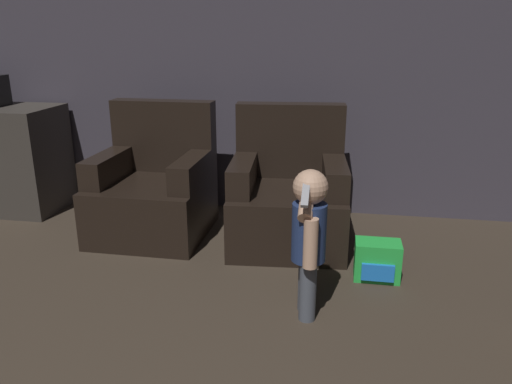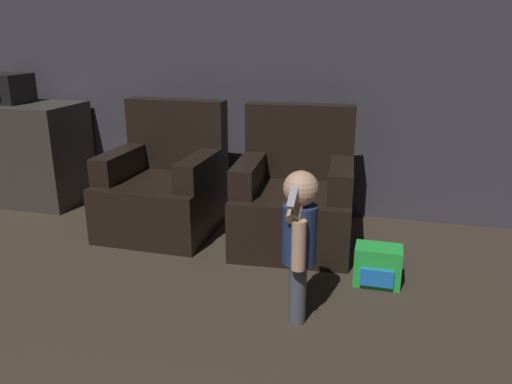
{
  "view_description": "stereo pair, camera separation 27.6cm",
  "coord_description": "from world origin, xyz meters",
  "px_view_note": "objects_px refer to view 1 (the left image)",
  "views": [
    {
      "loc": [
        0.6,
        0.4,
        1.49
      ],
      "look_at": [
        0.11,
        3.28,
        0.54
      ],
      "focal_mm": 35.0,
      "sensor_mm": 36.0,
      "label": 1
    },
    {
      "loc": [
        0.87,
        0.45,
        1.49
      ],
      "look_at": [
        0.11,
        3.28,
        0.54
      ],
      "focal_mm": 35.0,
      "sensor_mm": 36.0,
      "label": 2
    }
  ],
  "objects_px": {
    "armchair_left": "(155,190)",
    "toy_backpack": "(377,261)",
    "armchair_right": "(288,197)",
    "person_toddler": "(309,233)"
  },
  "relations": [
    {
      "from": "armchair_left",
      "to": "toy_backpack",
      "type": "distance_m",
      "value": 1.73
    },
    {
      "from": "armchair_right",
      "to": "person_toddler",
      "type": "relative_size",
      "value": 1.18
    },
    {
      "from": "person_toddler",
      "to": "toy_backpack",
      "type": "relative_size",
      "value": 2.94
    },
    {
      "from": "armchair_left",
      "to": "person_toddler",
      "type": "distance_m",
      "value": 1.6
    },
    {
      "from": "person_toddler",
      "to": "armchair_left",
      "type": "bearing_deg",
      "value": -137.66
    },
    {
      "from": "armchair_right",
      "to": "armchair_left",
      "type": "bearing_deg",
      "value": 175.49
    },
    {
      "from": "armchair_left",
      "to": "person_toddler",
      "type": "xyz_separation_m",
      "value": [
        1.23,
        -1.01,
        0.15
      ]
    },
    {
      "from": "armchair_left",
      "to": "armchair_right",
      "type": "relative_size",
      "value": 1.0
    },
    {
      "from": "armchair_right",
      "to": "person_toddler",
      "type": "height_order",
      "value": "armchair_right"
    },
    {
      "from": "person_toddler",
      "to": "toy_backpack",
      "type": "xyz_separation_m",
      "value": [
        0.4,
        0.5,
        -0.37
      ]
    }
  ]
}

